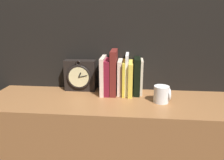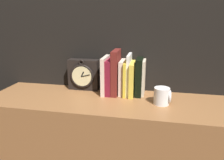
% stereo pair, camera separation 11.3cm
% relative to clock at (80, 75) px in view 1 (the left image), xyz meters
% --- Properties ---
extents(wall_back, '(6.00, 0.05, 2.60)m').
position_rel_clock_xyz_m(wall_back, '(0.21, 0.07, 0.33)').
color(wall_back, black).
rests_on(wall_back, ground_plane).
extents(clock, '(0.18, 0.08, 0.19)m').
position_rel_clock_xyz_m(clock, '(0.00, 0.00, 0.00)').
color(clock, black).
rests_on(clock, bookshelf).
extents(book_slot0_cream, '(0.02, 0.15, 0.21)m').
position_rel_clock_xyz_m(book_slot0_cream, '(0.14, -0.04, 0.02)').
color(book_slot0_cream, beige).
rests_on(book_slot0_cream, bookshelf).
extents(book_slot1_maroon, '(0.03, 0.15, 0.20)m').
position_rel_clock_xyz_m(book_slot1_maroon, '(0.17, -0.04, 0.01)').
color(book_slot1_maroon, maroon).
rests_on(book_slot1_maroon, bookshelf).
extents(book_slot2_maroon, '(0.03, 0.15, 0.25)m').
position_rel_clock_xyz_m(book_slot2_maroon, '(0.21, -0.04, 0.03)').
color(book_slot2_maroon, maroon).
rests_on(book_slot2_maroon, bookshelf).
extents(book_slot3_cream, '(0.02, 0.13, 0.19)m').
position_rel_clock_xyz_m(book_slot3_cream, '(0.24, -0.03, 0.01)').
color(book_slot3_cream, beige).
rests_on(book_slot3_cream, bookshelf).
extents(book_slot4_yellow, '(0.01, 0.15, 0.19)m').
position_rel_clock_xyz_m(book_slot4_yellow, '(0.26, -0.04, 0.00)').
color(book_slot4_yellow, yellow).
rests_on(book_slot4_yellow, bookshelf).
extents(book_slot5_white, '(0.02, 0.13, 0.23)m').
position_rel_clock_xyz_m(book_slot5_white, '(0.28, -0.03, 0.02)').
color(book_slot5_white, white).
rests_on(book_slot5_white, bookshelf).
extents(book_slot6_yellow, '(0.02, 0.15, 0.19)m').
position_rel_clock_xyz_m(book_slot6_yellow, '(0.30, -0.04, 0.00)').
color(book_slot6_yellow, yellow).
rests_on(book_slot6_yellow, bookshelf).
extents(book_slot7_black, '(0.04, 0.13, 0.21)m').
position_rel_clock_xyz_m(book_slot7_black, '(0.34, -0.03, 0.01)').
color(book_slot7_black, black).
rests_on(book_slot7_black, bookshelf).
extents(book_slot8_cream, '(0.01, 0.11, 0.20)m').
position_rel_clock_xyz_m(book_slot8_cream, '(0.36, -0.02, 0.01)').
color(book_slot8_cream, beige).
rests_on(book_slot8_cream, bookshelf).
extents(mug, '(0.08, 0.08, 0.09)m').
position_rel_clock_xyz_m(mug, '(0.47, -0.15, -0.05)').
color(mug, white).
rests_on(mug, bookshelf).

